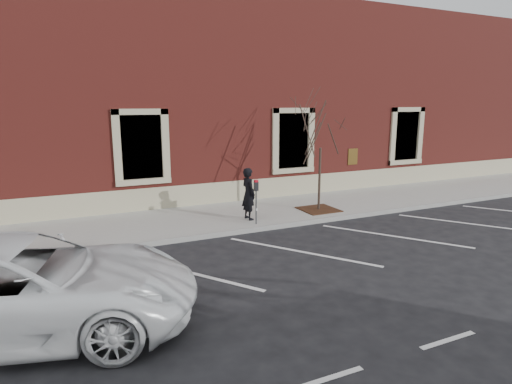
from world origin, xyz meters
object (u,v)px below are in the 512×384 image
white_truck (17,287)px  man (249,194)px  parking_meter (256,194)px  sapling (321,130)px

white_truck → man: bearing=-39.1°
parking_meter → white_truck: (-6.30, -3.95, -0.29)m
parking_meter → man: bearing=104.8°
sapling → parking_meter: bearing=-165.8°
sapling → white_truck: 10.44m
man → white_truck: man is taller
parking_meter → sapling: 3.42m
sapling → man: bearing=-178.4°
man → parking_meter: bearing=172.0°
parking_meter → white_truck: white_truck is taller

